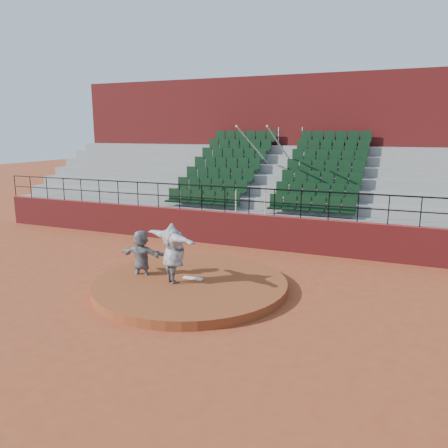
{
  "coord_description": "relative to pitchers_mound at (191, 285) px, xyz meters",
  "views": [
    {
      "loc": [
        5.41,
        -10.55,
        4.43
      ],
      "look_at": [
        0.0,
        2.5,
        1.4
      ],
      "focal_mm": 35.0,
      "sensor_mm": 36.0,
      "label": 1
    }
  ],
  "objects": [
    {
      "name": "seating_deck",
      "position": [
        0.0,
        8.65,
        1.32
      ],
      "size": [
        24.0,
        5.97,
        4.63
      ],
      "color": "gray",
      "rests_on": "ground"
    },
    {
      "name": "pitcher",
      "position": [
        -0.36,
        -0.32,
        0.98
      ],
      "size": [
        2.15,
        1.4,
        1.71
      ],
      "primitive_type": "imported",
      "rotation": [
        0.0,
        0.0,
        2.71
      ],
      "color": "black",
      "rests_on": "pitchers_mound"
    },
    {
      "name": "pitching_rubber",
      "position": [
        0.0,
        0.15,
        0.14
      ],
      "size": [
        0.6,
        0.15,
        0.03
      ],
      "primitive_type": "cube",
      "color": "white",
      "rests_on": "pitchers_mound"
    },
    {
      "name": "fielder",
      "position": [
        -1.57,
        -0.05,
        0.67
      ],
      "size": [
        1.5,
        0.56,
        1.59
      ],
      "primitive_type": "imported",
      "rotation": [
        0.0,
        0.0,
        3.2
      ],
      "color": "black",
      "rests_on": "ground"
    },
    {
      "name": "press_box_facade",
      "position": [
        0.0,
        12.6,
        3.43
      ],
      "size": [
        24.0,
        3.0,
        7.1
      ],
      "primitive_type": "cube",
      "color": "maroon",
      "rests_on": "ground"
    },
    {
      "name": "pitchers_mound",
      "position": [
        0.0,
        0.0,
        0.0
      ],
      "size": [
        5.5,
        5.5,
        0.25
      ],
      "primitive_type": "cylinder",
      "color": "brown",
      "rests_on": "ground"
    },
    {
      "name": "ground",
      "position": [
        0.0,
        0.0,
        -0.12
      ],
      "size": [
        90.0,
        90.0,
        0.0
      ],
      "primitive_type": "plane",
      "color": "#953F21",
      "rests_on": "ground"
    },
    {
      "name": "wall_railing",
      "position": [
        0.0,
        5.0,
        1.9
      ],
      "size": [
        24.04,
        0.05,
        1.03
      ],
      "color": "black",
      "rests_on": "boundary_wall"
    },
    {
      "name": "boundary_wall",
      "position": [
        0.0,
        5.0,
        0.53
      ],
      "size": [
        24.0,
        0.3,
        1.3
      ],
      "primitive_type": "cube",
      "color": "maroon",
      "rests_on": "ground"
    }
  ]
}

